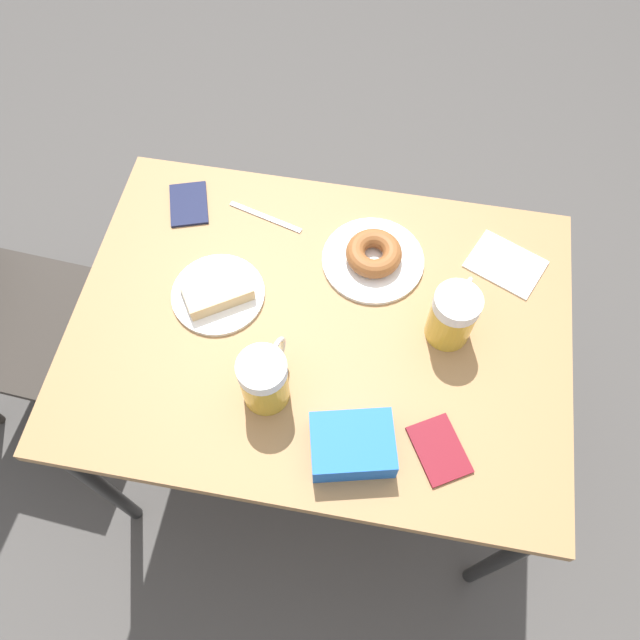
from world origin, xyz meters
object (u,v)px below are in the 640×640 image
beer_mug_left (453,315)px  blue_pouch (352,445)px  plate_with_donut (373,256)px  beer_mug_center (265,379)px  passport_near_edge (439,450)px  napkin_folded (506,264)px  fork (265,217)px  plate_with_cake (217,291)px  passport_far_edge (189,204)px

beer_mug_left → blue_pouch: beer_mug_left is taller
plate_with_donut → blue_pouch: size_ratio=1.28×
beer_mug_left → blue_pouch: (-0.29, 0.16, -0.04)m
beer_mug_center → passport_near_edge: (-0.06, -0.35, -0.07)m
beer_mug_center → napkin_folded: beer_mug_center is taller
beer_mug_center → fork: (0.43, 0.10, -0.07)m
plate_with_donut → beer_mug_left: 0.24m
fork → passport_near_edge: bearing=-137.2°
plate_with_donut → blue_pouch: bearing=-177.5°
fork → beer_mug_center: bearing=-167.0°
plate_with_cake → passport_near_edge: size_ratio=1.34×
napkin_folded → plate_with_cake: bearing=107.2°
beer_mug_center → passport_near_edge: bearing=-99.3°
passport_far_edge → blue_pouch: 0.71m
beer_mug_left → beer_mug_center: same height
fork → passport_far_edge: passport_far_edge is taller
blue_pouch → fork: bearing=28.8°
beer_mug_center → napkin_folded: size_ratio=0.74×
beer_mug_left → napkin_folded: (0.19, -0.12, -0.07)m
napkin_folded → passport_near_edge: bearing=166.3°
plate_with_cake → blue_pouch: bearing=-130.5°
plate_with_donut → fork: 0.28m
blue_pouch → plate_with_cake: bearing=49.5°
passport_near_edge → blue_pouch: blue_pouch is taller
beer_mug_left → beer_mug_center: (-0.21, 0.35, 0.00)m
plate_with_cake → plate_with_donut: bearing=-65.2°
plate_with_donut → beer_mug_left: bearing=-129.5°
beer_mug_center → passport_far_edge: bearing=33.4°
beer_mug_left → blue_pouch: 0.34m
passport_far_edge → beer_mug_left: bearing=-110.0°
beer_mug_center → fork: bearing=13.0°
passport_far_edge → blue_pouch: (-0.52, -0.48, 0.03)m
plate_with_donut → beer_mug_left: beer_mug_left is taller
passport_near_edge → beer_mug_left: bearing=1.3°
napkin_folded → blue_pouch: size_ratio=1.07×
beer_mug_center → passport_near_edge: size_ratio=0.94×
plate_with_donut → passport_far_edge: plate_with_donut is taller
plate_with_cake → fork: bearing=-13.9°
beer_mug_left → passport_far_edge: 0.68m
beer_mug_left → blue_pouch: size_ratio=0.78×
plate_with_cake → beer_mug_left: 0.51m
napkin_folded → fork: (0.03, 0.57, -0.00)m
plate_with_donut → fork: size_ratio=1.25×
plate_with_donut → blue_pouch: 0.44m
beer_mug_center → blue_pouch: beer_mug_center is taller
plate_with_cake → blue_pouch: blue_pouch is taller
passport_near_edge → plate_with_cake: bearing=62.7°
napkin_folded → passport_far_edge: 0.76m
napkin_folded → beer_mug_center: bearing=130.5°
beer_mug_left → fork: bearing=63.1°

